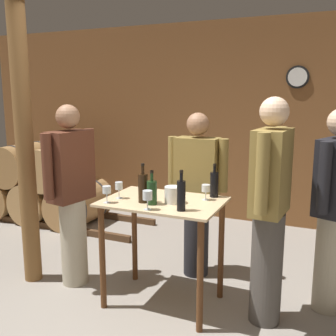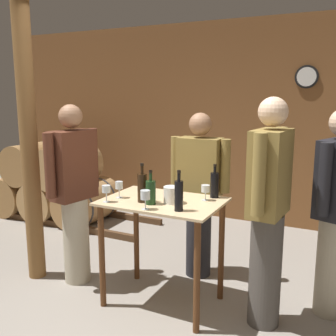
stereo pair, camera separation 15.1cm
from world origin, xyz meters
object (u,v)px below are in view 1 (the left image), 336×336
object	(u,v)px
wine_glass_near_right	(147,196)
wine_glass_far_side	(206,189)
wine_bottle_far_left	(143,187)
ice_bucket	(173,195)
wine_bottle_right	(214,184)
person_host	(71,192)
person_visitor_with_scarf	(197,192)
person_visitor_bearded	(334,208)
wooden_post	(24,139)
wine_glass_near_center	(119,186)
wine_bottle_center	(181,195)
wine_bottle_left	(152,192)
wine_glass_near_left	(107,190)
person_visitor_near_door	(269,208)

from	to	relation	value
wine_glass_near_right	wine_glass_far_side	distance (m)	0.53
wine_bottle_far_left	ice_bucket	size ratio (longest dim) A/B	2.37
wine_bottle_right	person_host	world-z (taller)	person_host
ice_bucket	person_visitor_with_scarf	size ratio (longest dim) A/B	0.08
wine_bottle_right	person_host	bearing A→B (deg)	-167.60
person_visitor_bearded	wine_glass_near_right	bearing A→B (deg)	-150.45
wine_glass_near_right	person_visitor_bearded	world-z (taller)	person_visitor_bearded
wooden_post	person_visitor_bearded	world-z (taller)	wooden_post
wine_bottle_far_left	wine_glass_near_right	size ratio (longest dim) A/B	2.15
wine_glass_near_center	wine_glass_near_right	world-z (taller)	wine_glass_near_right
wine_bottle_center	wine_glass_near_center	world-z (taller)	wine_bottle_center
wine_bottle_far_left	wine_glass_far_side	distance (m)	0.51
wooden_post	wine_glass_far_side	xyz separation A→B (m)	(1.63, 0.26, -0.36)
wine_bottle_left	wine_bottle_center	world-z (taller)	wine_bottle_center
wine_bottle_far_left	wine_bottle_right	distance (m)	0.61
wine_bottle_left	wine_glass_near_right	size ratio (longest dim) A/B	1.84
wine_glass_far_side	ice_bucket	bearing A→B (deg)	-137.97
wine_bottle_left	wine_bottle_right	distance (m)	0.56
wine_glass_near_center	person_host	bearing A→B (deg)	171.19
wine_glass_near_left	wine_glass_near_right	size ratio (longest dim) A/B	0.93
ice_bucket	person_visitor_bearded	xyz separation A→B (m)	(1.18, 0.48, -0.10)
person_visitor_with_scarf	person_visitor_bearded	bearing A→B (deg)	-8.37
ice_bucket	wine_bottle_center	bearing A→B (deg)	-50.28
wine_glass_near_center	ice_bucket	bearing A→B (deg)	6.52
wine_glass_near_center	wine_glass_far_side	distance (m)	0.71
wine_bottle_far_left	wine_glass_near_left	distance (m)	0.29
wine_glass_near_left	person_visitor_with_scarf	world-z (taller)	person_visitor_with_scarf
wine_bottle_right	person_visitor_with_scarf	size ratio (longest dim) A/B	0.18
wooden_post	wine_bottle_center	size ratio (longest dim) A/B	8.82
ice_bucket	person_visitor_bearded	distance (m)	1.28
wine_bottle_right	wine_glass_far_side	world-z (taller)	wine_bottle_right
wine_bottle_center	person_visitor_with_scarf	size ratio (longest dim) A/B	0.19
wine_glass_near_center	person_visitor_with_scarf	size ratio (longest dim) A/B	0.09
person_host	person_visitor_with_scarf	bearing A→B (deg)	32.69
wine_glass_near_right	person_visitor_bearded	xyz separation A→B (m)	(1.28, 0.73, -0.14)
wine_glass_near_right	wine_bottle_center	bearing A→B (deg)	18.37
person_host	person_visitor_with_scarf	size ratio (longest dim) A/B	1.05
ice_bucket	person_host	distance (m)	1.01
wine_bottle_far_left	wine_glass_far_side	xyz separation A→B (m)	(0.43, 0.27, -0.03)
wine_glass_near_left	wine_glass_far_side	bearing A→B (deg)	29.77
wine_glass_far_side	person_host	world-z (taller)	person_host
wine_bottle_right	person_host	size ratio (longest dim) A/B	0.17
wine_bottle_far_left	wine_bottle_left	distance (m)	0.10
person_visitor_bearded	person_visitor_near_door	size ratio (longest dim) A/B	0.95
wooden_post	wine_bottle_center	world-z (taller)	wooden_post
wine_glass_near_center	wooden_post	bearing A→B (deg)	-178.95
wine_glass_near_center	wine_bottle_right	bearing A→B (deg)	27.07
wine_bottle_far_left	wine_bottle_center	size ratio (longest dim) A/B	1.03
person_visitor_near_door	wooden_post	bearing A→B (deg)	-175.44
ice_bucket	person_visitor_with_scarf	bearing A→B (deg)	92.50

